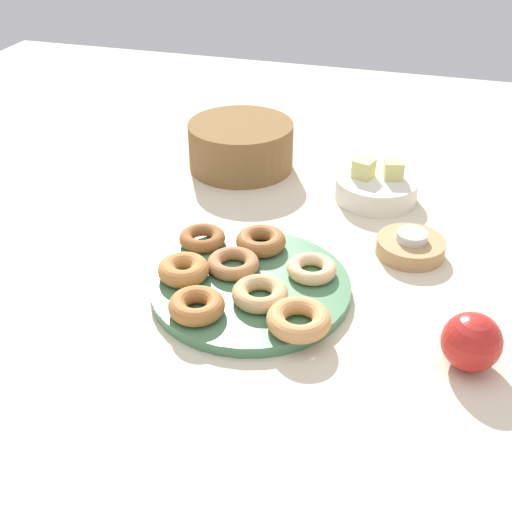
# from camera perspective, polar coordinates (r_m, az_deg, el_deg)

# --- Properties ---
(ground_plane) EXTENTS (2.40, 2.40, 0.00)m
(ground_plane) POSITION_cam_1_polar(r_m,az_deg,el_deg) (1.02, -0.48, -3.15)
(ground_plane) COLOR beige
(donut_plate) EXTENTS (0.32, 0.32, 0.02)m
(donut_plate) POSITION_cam_1_polar(r_m,az_deg,el_deg) (1.01, -0.48, -2.74)
(donut_plate) COLOR #4C7F56
(donut_plate) RESTS_ON ground_plane
(donut_0) EXTENTS (0.09, 0.09, 0.03)m
(donut_0) POSITION_cam_1_polar(r_m,az_deg,el_deg) (1.08, 0.44, 1.34)
(donut_0) COLOR #995B2D
(donut_0) RESTS_ON donut_plate
(donut_1) EXTENTS (0.11, 0.11, 0.02)m
(donut_1) POSITION_cam_1_polar(r_m,az_deg,el_deg) (1.02, 4.97, -1.13)
(donut_1) COLOR #EABC84
(donut_1) RESTS_ON donut_plate
(donut_2) EXTENTS (0.12, 0.12, 0.03)m
(donut_2) POSITION_cam_1_polar(r_m,az_deg,el_deg) (0.94, -5.30, -4.41)
(donut_2) COLOR #AD6B33
(donut_2) RESTS_ON donut_plate
(donut_3) EXTENTS (0.11, 0.11, 0.02)m
(donut_3) POSITION_cam_1_polar(r_m,az_deg,el_deg) (1.10, -4.79, 1.60)
(donut_3) COLOR #995B2D
(donut_3) RESTS_ON donut_plate
(donut_4) EXTENTS (0.10, 0.10, 0.03)m
(donut_4) POSITION_cam_1_polar(r_m,az_deg,el_deg) (0.91, 3.81, -5.66)
(donut_4) COLOR tan
(donut_4) RESTS_ON donut_plate
(donut_5) EXTENTS (0.12, 0.12, 0.02)m
(donut_5) POSITION_cam_1_polar(r_m,az_deg,el_deg) (1.03, -2.04, -0.67)
(donut_5) COLOR #B27547
(donut_5) RESTS_ON donut_plate
(donut_6) EXTENTS (0.11, 0.11, 0.03)m
(donut_6) POSITION_cam_1_polar(r_m,az_deg,el_deg) (0.96, 0.36, -3.36)
(donut_6) COLOR tan
(donut_6) RESTS_ON donut_plate
(donut_7) EXTENTS (0.11, 0.11, 0.03)m
(donut_7) POSITION_cam_1_polar(r_m,az_deg,el_deg) (1.02, -6.46, -1.21)
(donut_7) COLOR #BC7A3D
(donut_7) RESTS_ON donut_plate
(candle_holder) EXTENTS (0.12, 0.12, 0.03)m
(candle_holder) POSITION_cam_1_polar(r_m,az_deg,el_deg) (1.13, 13.54, 0.78)
(candle_holder) COLOR tan
(candle_holder) RESTS_ON ground_plane
(tealight) EXTENTS (0.05, 0.05, 0.01)m
(tealight) POSITION_cam_1_polar(r_m,az_deg,el_deg) (1.12, 13.69, 1.73)
(tealight) COLOR silver
(tealight) RESTS_ON candle_holder
(basket) EXTENTS (0.32, 0.32, 0.10)m
(basket) POSITION_cam_1_polar(r_m,az_deg,el_deg) (1.39, -1.35, 9.78)
(basket) COLOR brown
(basket) RESTS_ON ground_plane
(fruit_bowl) EXTENTS (0.16, 0.16, 0.04)m
(fruit_bowl) POSITION_cam_1_polar(r_m,az_deg,el_deg) (1.29, 10.61, 5.89)
(fruit_bowl) COLOR silver
(fruit_bowl) RESTS_ON ground_plane
(melon_chunk_left) EXTENTS (0.05, 0.05, 0.04)m
(melon_chunk_left) POSITION_cam_1_polar(r_m,az_deg,el_deg) (1.28, 9.54, 7.68)
(melon_chunk_left) COLOR #DBD67A
(melon_chunk_left) RESTS_ON fruit_bowl
(melon_chunk_right) EXTENTS (0.04, 0.04, 0.04)m
(melon_chunk_right) POSITION_cam_1_polar(r_m,az_deg,el_deg) (1.28, 12.11, 7.53)
(melon_chunk_right) COLOR #DBD67A
(melon_chunk_right) RESTS_ON fruit_bowl
(apple) EXTENTS (0.08, 0.08, 0.08)m
(apple) POSITION_cam_1_polar(r_m,az_deg,el_deg) (0.91, 18.59, -7.23)
(apple) COLOR red
(apple) RESTS_ON ground_plane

